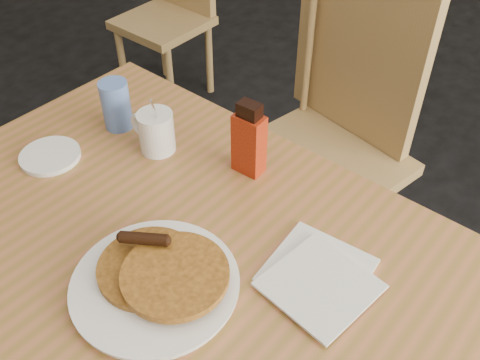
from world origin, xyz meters
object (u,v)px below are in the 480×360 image
(chair_main_far, at_px, (336,117))
(pancake_plate, at_px, (157,279))
(main_table, at_px, (176,245))
(syrup_bottle, at_px, (249,141))
(blue_tumbler, at_px, (116,105))
(coffee_mug, at_px, (155,131))

(chair_main_far, distance_m, pancake_plate, 0.87)
(chair_main_far, relative_size, pancake_plate, 3.29)
(main_table, height_order, pancake_plate, pancake_plate)
(chair_main_far, distance_m, syrup_bottle, 0.54)
(syrup_bottle, height_order, blue_tumbler, syrup_bottle)
(coffee_mug, height_order, syrup_bottle, syrup_bottle)
(chair_main_far, bearing_deg, pancake_plate, -70.79)
(coffee_mug, xyz_separation_m, blue_tumbler, (-0.14, 0.02, 0.01))
(chair_main_far, relative_size, blue_tumbler, 8.10)
(chair_main_far, distance_m, coffee_mug, 0.62)
(chair_main_far, bearing_deg, syrup_bottle, -73.56)
(coffee_mug, xyz_separation_m, syrup_bottle, (0.23, 0.06, 0.03))
(syrup_bottle, bearing_deg, pancake_plate, -81.11)
(chair_main_far, bearing_deg, coffee_mug, -96.02)
(chair_main_far, height_order, blue_tumbler, chair_main_far)
(syrup_bottle, distance_m, blue_tumbler, 0.37)
(coffee_mug, height_order, blue_tumbler, coffee_mug)
(pancake_plate, xyz_separation_m, blue_tumbler, (-0.41, 0.33, 0.04))
(main_table, distance_m, blue_tumbler, 0.42)
(chair_main_far, bearing_deg, main_table, -75.09)
(pancake_plate, bearing_deg, syrup_bottle, 96.95)
(main_table, relative_size, blue_tumbler, 10.42)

